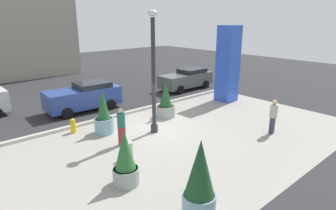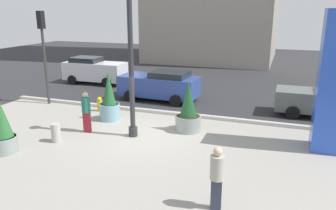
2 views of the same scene
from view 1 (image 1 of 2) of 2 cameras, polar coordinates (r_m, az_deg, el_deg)
The scene contains 15 objects.
ground_plane at distance 17.93m, azimuth -10.20°, elevation -1.24°, with size 60.00×60.00×0.00m, color #2D2D30.
plaza_pavement at distance 13.48m, azimuth 3.40°, elevation -7.30°, with size 18.00×10.00×0.02m, color #9E998E.
curb_strip at distance 17.19m, azimuth -8.68°, elevation -1.69°, with size 18.00×0.24×0.16m, color #B7B2A8.
lamp_post at distance 13.72m, azimuth -2.89°, elevation 5.73°, with size 0.44×0.44×5.88m.
art_pillar_blue at distance 19.86m, azimuth 11.80°, elevation 7.97°, with size 1.18×1.18×5.06m, color blue.
potted_plant_near_right at distance 8.33m, azimuth 6.32°, elevation -15.06°, with size 0.98×0.98×2.44m.
potted_plant_by_pillar at distance 16.43m, azimuth -0.47°, elevation 0.42°, with size 1.08×1.08×2.13m.
potted_plant_near_left at distance 10.00m, azimuth -8.48°, elevation -10.91°, with size 0.92×0.92×2.04m.
potted_plant_mid_plaza at distance 14.48m, azimuth -12.66°, elevation -2.20°, with size 0.95×0.95×2.25m.
fire_hydrant at distance 15.09m, azimuth -18.35°, elevation -3.94°, with size 0.36×0.26×0.75m.
concrete_bollard at distance 11.87m, azimuth -7.80°, elevation -8.98°, with size 0.36×0.36×0.75m, color #B2ADA3.
car_curb_east at distance 23.07m, azimuth 3.70°, elevation 5.22°, with size 4.55×1.97×1.59m.
car_curb_west at distance 18.43m, azimuth -16.38°, elevation 1.67°, with size 4.52×2.25×1.69m.
pedestrian_by_curb at distance 14.93m, azimuth 20.19°, elevation -1.90°, with size 0.42×0.42×1.74m.
pedestrian_on_sidewalk at distance 12.96m, azimuth -9.25°, elevation -3.85°, with size 0.37×0.37×1.75m.
Camera 1 is at (-8.70, -10.66, 5.56)m, focal length 30.66 mm.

